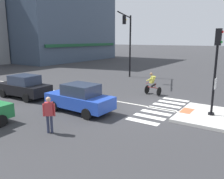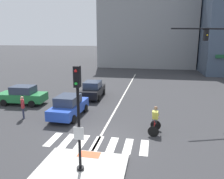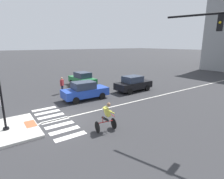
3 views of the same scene
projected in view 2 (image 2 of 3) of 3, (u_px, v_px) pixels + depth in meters
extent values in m
plane|color=#333335|center=(98.00, 141.00, 12.67)|extent=(300.00, 300.00, 0.00)
cube|color=beige|center=(81.00, 171.00, 9.65)|extent=(3.86, 3.28, 0.15)
cube|color=#DB5B38|center=(89.00, 154.00, 10.87)|extent=(1.10, 0.60, 0.01)
cylinder|color=black|center=(80.00, 168.00, 9.62)|extent=(0.32, 0.32, 0.12)
cylinder|color=black|center=(79.00, 129.00, 9.21)|extent=(0.12, 0.12, 3.55)
cube|color=white|center=(79.00, 133.00, 9.17)|extent=(0.44, 0.03, 0.56)
cube|color=black|center=(77.00, 77.00, 8.71)|extent=(0.24, 0.28, 0.84)
sphere|color=red|center=(75.00, 71.00, 8.50)|extent=(0.12, 0.12, 0.12)
sphere|color=green|center=(76.00, 84.00, 8.61)|extent=(0.12, 0.12, 0.12)
cube|color=silver|center=(53.00, 139.00, 12.84)|extent=(0.44, 1.80, 0.01)
cube|color=silver|center=(67.00, 140.00, 12.67)|extent=(0.44, 1.80, 0.01)
cube|color=silver|center=(82.00, 142.00, 12.51)|extent=(0.44, 1.80, 0.01)
cube|color=silver|center=(97.00, 143.00, 12.35)|extent=(0.44, 1.80, 0.01)
cube|color=silver|center=(112.00, 145.00, 12.19)|extent=(0.44, 1.80, 0.01)
cube|color=silver|center=(128.00, 146.00, 12.03)|extent=(0.44, 1.80, 0.01)
cube|color=silver|center=(144.00, 147.00, 11.87)|extent=(0.44, 1.80, 0.01)
cube|color=silver|center=(123.00, 96.00, 22.24)|extent=(0.14, 28.00, 0.01)
cylinder|color=black|center=(210.00, 29.00, 16.03)|extent=(5.67, 2.04, 0.11)
cube|color=black|center=(206.00, 35.00, 16.09)|extent=(0.34, 0.37, 0.80)
sphere|color=gold|center=(207.00, 35.00, 15.93)|extent=(0.12, 0.12, 0.12)
cube|color=gray|center=(148.00, 32.00, 49.88)|extent=(18.61, 19.41, 14.04)
cube|color=black|center=(93.00, 91.00, 21.68)|extent=(1.87, 4.17, 0.70)
cube|color=#2D384C|center=(93.00, 85.00, 21.39)|extent=(1.56, 1.96, 0.64)
cylinder|color=black|center=(88.00, 91.00, 23.11)|extent=(0.20, 0.61, 0.60)
cylinder|color=black|center=(104.00, 92.00, 22.86)|extent=(0.20, 0.61, 0.60)
cylinder|color=black|center=(81.00, 98.00, 20.66)|extent=(0.20, 0.61, 0.60)
cylinder|color=black|center=(99.00, 98.00, 20.42)|extent=(0.20, 0.61, 0.60)
cube|color=#2347B7|center=(69.00, 108.00, 16.43)|extent=(1.80, 4.14, 0.70)
cube|color=#2D384C|center=(68.00, 100.00, 16.14)|extent=(1.53, 1.94, 0.64)
cylinder|color=black|center=(66.00, 107.00, 17.89)|extent=(0.19, 0.60, 0.60)
cylinder|color=black|center=(86.00, 108.00, 17.55)|extent=(0.19, 0.60, 0.60)
cylinder|color=black|center=(51.00, 118.00, 15.48)|extent=(0.19, 0.60, 0.60)
cylinder|color=black|center=(73.00, 119.00, 15.13)|extent=(0.19, 0.60, 0.60)
cube|color=#237A3D|center=(22.00, 97.00, 19.55)|extent=(4.19, 1.94, 0.70)
cube|color=#2D384C|center=(23.00, 90.00, 19.38)|extent=(1.98, 1.59, 0.64)
cylinder|color=black|center=(4.00, 103.00, 18.99)|extent=(0.61, 0.22, 0.60)
cylinder|color=black|center=(14.00, 98.00, 20.60)|extent=(0.61, 0.22, 0.60)
cylinder|color=black|center=(32.00, 104.00, 18.66)|extent=(0.61, 0.22, 0.60)
cylinder|color=black|center=(40.00, 99.00, 20.27)|extent=(0.61, 0.22, 0.60)
cylinder|color=black|center=(156.00, 125.00, 14.06)|extent=(0.66, 0.13, 0.66)
cylinder|color=black|center=(153.00, 132.00, 13.09)|extent=(0.66, 0.13, 0.66)
cylinder|color=#B21E1E|center=(155.00, 125.00, 13.52)|extent=(0.17, 0.89, 0.05)
cylinder|color=#B21E1E|center=(154.00, 123.00, 13.32)|extent=(0.04, 0.04, 0.30)
cylinder|color=#B21E1E|center=(156.00, 118.00, 13.89)|extent=(0.44, 0.09, 0.04)
cylinder|color=black|center=(153.00, 122.00, 13.49)|extent=(0.17, 0.41, 0.33)
cylinder|color=black|center=(156.00, 122.00, 13.44)|extent=(0.17, 0.41, 0.33)
cube|color=#DBD64C|center=(155.00, 115.00, 13.46)|extent=(0.39, 0.42, 0.60)
sphere|color=#936B4C|center=(156.00, 108.00, 13.48)|extent=(0.22, 0.22, 0.22)
cylinder|color=#DBD64C|center=(153.00, 114.00, 13.67)|extent=(0.14, 0.46, 0.31)
cylinder|color=#DBD64C|center=(158.00, 114.00, 13.58)|extent=(0.14, 0.46, 0.31)
cylinder|color=#2D334C|center=(23.00, 113.00, 16.17)|extent=(0.12, 0.12, 0.82)
cylinder|color=#2D334C|center=(23.00, 113.00, 16.03)|extent=(0.12, 0.12, 0.82)
cube|color=#B73338|center=(22.00, 104.00, 15.94)|extent=(0.39, 0.42, 0.60)
cylinder|color=#B73338|center=(22.00, 103.00, 16.15)|extent=(0.09, 0.09, 0.56)
cylinder|color=#B73338|center=(23.00, 105.00, 15.75)|extent=(0.09, 0.09, 0.56)
sphere|color=tan|center=(22.00, 98.00, 15.84)|extent=(0.22, 0.22, 0.22)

